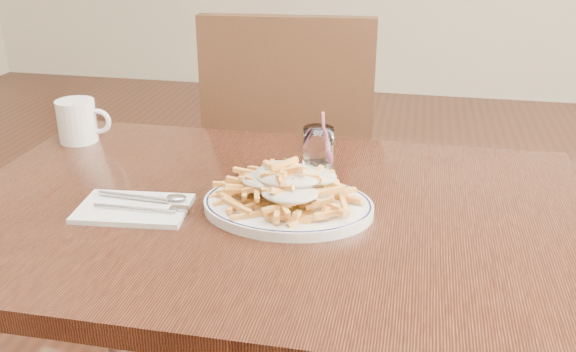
% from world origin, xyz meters
% --- Properties ---
extents(table, '(1.20, 0.80, 0.75)m').
position_xyz_m(table, '(0.00, 0.00, 0.67)').
color(table, black).
rests_on(table, ground).
extents(chair_far, '(0.51, 0.51, 1.01)m').
position_xyz_m(chair_far, '(-0.10, 0.69, 0.57)').
color(chair_far, black).
rests_on(chair_far, ground).
extents(fries_plate, '(0.35, 0.32, 0.02)m').
position_xyz_m(fries_plate, '(0.04, -0.01, 0.76)').
color(fries_plate, white).
rests_on(fries_plate, table).
extents(loaded_fries, '(0.26, 0.21, 0.07)m').
position_xyz_m(loaded_fries, '(0.04, -0.01, 0.81)').
color(loaded_fries, gold).
rests_on(loaded_fries, fries_plate).
extents(napkin, '(0.21, 0.15, 0.01)m').
position_xyz_m(napkin, '(-0.24, -0.07, 0.76)').
color(napkin, silver).
rests_on(napkin, table).
extents(cutlery, '(0.20, 0.07, 0.01)m').
position_xyz_m(cutlery, '(-0.24, -0.07, 0.76)').
color(cutlery, silver).
rests_on(cutlery, napkin).
extents(water_glass, '(0.06, 0.06, 0.14)m').
position_xyz_m(water_glass, '(0.07, 0.17, 0.79)').
color(water_glass, white).
rests_on(water_glass, table).
extents(coffee_mug, '(0.13, 0.09, 0.10)m').
position_xyz_m(coffee_mug, '(-0.52, 0.25, 0.80)').
color(coffee_mug, white).
rests_on(coffee_mug, table).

